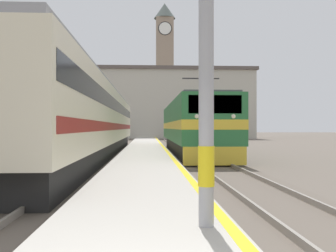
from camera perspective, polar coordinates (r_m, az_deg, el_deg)
The scene contains 8 objects.
ground_plane at distance 33.30m, azimuth -3.24°, elevation -3.18°, with size 200.00×200.00×0.00m, color #60564C.
platform at distance 28.30m, azimuth -3.27°, elevation -3.45°, with size 2.98×140.00×0.26m.
rail_track_near at distance 28.46m, azimuth 2.86°, elevation -3.63°, with size 2.84×140.00×0.16m.
rail_track_far at distance 28.49m, azimuth -9.50°, elevation -3.62°, with size 2.83×140.00×0.16m.
locomotive_train at distance 25.91m, azimuth 3.44°, elevation -0.10°, with size 2.92×18.16×4.43m.
passenger_train at distance 24.07m, azimuth -10.67°, elevation 0.84°, with size 2.92×33.13×4.03m.
clock_tower at distance 77.67m, azimuth -0.49°, elevation 8.70°, with size 4.17×4.17×26.04m.
station_building at distance 62.86m, azimuth -0.58°, elevation 3.20°, with size 27.96×10.12×10.87m.
Camera 1 is at (0.11, -3.26, 1.73)m, focal length 42.00 mm.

